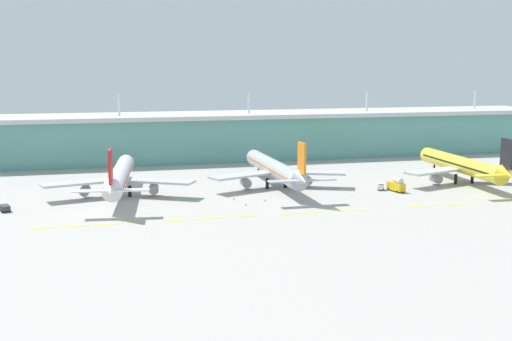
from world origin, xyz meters
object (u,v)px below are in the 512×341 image
at_px(airliner_center, 275,169).
at_px(safety_cone_left_wingtip, 234,198).
at_px(airliner_near_middle, 120,176).
at_px(safety_cone_nose_front, 265,200).
at_px(fuel_truck, 396,185).
at_px(safety_cone_right_wingtip, 246,204).
at_px(airliner_far_middle, 463,165).
at_px(pushback_tug, 5,208).
at_px(baggage_cart, 381,186).

height_order(airliner_center, safety_cone_left_wingtip, airliner_center).
xyz_separation_m(airliner_near_middle, safety_cone_nose_front, (43.22, -19.22, -6.10)).
xyz_separation_m(fuel_truck, safety_cone_nose_front, (-46.52, -4.42, -1.91)).
bearing_deg(safety_cone_right_wingtip, fuel_truck, 9.60).
xyz_separation_m(airliner_center, airliner_far_middle, (67.03, -8.43, -0.00)).
height_order(pushback_tug, fuel_truck, fuel_truck).
height_order(airliner_center, safety_cone_right_wingtip, airliner_center).
distance_m(airliner_center, pushback_tug, 87.86).
relative_size(fuel_truck, safety_cone_nose_front, 10.77).
bearing_deg(pushback_tug, safety_cone_nose_front, -3.39).
distance_m(airliner_center, airliner_far_middle, 67.56).
bearing_deg(pushback_tug, safety_cone_left_wingtip, 0.63).
bearing_deg(safety_cone_left_wingtip, baggage_cart, 3.34).
distance_m(airliner_far_middle, safety_cone_nose_front, 77.81).
bearing_deg(safety_cone_right_wingtip, airliner_center, 57.83).
xyz_separation_m(fuel_truck, safety_cone_right_wingtip, (-53.78, -9.10, -1.91)).
xyz_separation_m(airliner_near_middle, baggage_cart, (85.90, -10.92, -5.19)).
height_order(safety_cone_nose_front, safety_cone_right_wingtip, same).
distance_m(airliner_near_middle, safety_cone_left_wingtip, 37.61).
xyz_separation_m(pushback_tug, safety_cone_nose_front, (76.60, -4.54, -0.75)).
relative_size(safety_cone_nose_front, safety_cone_right_wingtip, 1.00).
relative_size(airliner_far_middle, pushback_tug, 12.93).
bearing_deg(airliner_center, safety_cone_nose_front, -113.32).
height_order(fuel_truck, safety_cone_left_wingtip, fuel_truck).
height_order(airliner_near_middle, airliner_center, same).
height_order(airliner_far_middle, safety_cone_nose_front, airliner_far_middle).
height_order(baggage_cart, safety_cone_right_wingtip, baggage_cart).
relative_size(airliner_center, safety_cone_right_wingtip, 96.44).
relative_size(airliner_near_middle, baggage_cart, 16.84).
height_order(airliner_center, baggage_cart, airliner_center).
bearing_deg(airliner_far_middle, safety_cone_right_wingtip, -167.84).
bearing_deg(pushback_tug, baggage_cart, 1.80).
height_order(airliner_near_middle, airliner_far_middle, same).
bearing_deg(safety_cone_left_wingtip, pushback_tug, -179.37).
bearing_deg(safety_cone_nose_front, baggage_cart, 11.00).
distance_m(baggage_cart, safety_cone_nose_front, 43.49).
bearing_deg(safety_cone_nose_front, safety_cone_right_wingtip, -147.18).
relative_size(airliner_center, pushback_tug, 13.74).
bearing_deg(fuel_truck, airliner_far_middle, 16.63).
distance_m(airliner_far_middle, pushback_tug, 153.37).
relative_size(airliner_near_middle, safety_cone_right_wingtip, 96.77).
bearing_deg(airliner_near_middle, airliner_center, 2.79).
relative_size(airliner_far_middle, safety_cone_right_wingtip, 90.71).
bearing_deg(safety_cone_nose_front, airliner_far_middle, 9.91).
height_order(airliner_far_middle, safety_cone_left_wingtip, airliner_far_middle).
distance_m(pushback_tug, fuel_truck, 123.13).
xyz_separation_m(fuel_truck, safety_cone_left_wingtip, (-55.35, 0.87, -1.91)).
relative_size(pushback_tug, safety_cone_left_wingtip, 7.02).
bearing_deg(baggage_cart, airliner_center, 157.96).
distance_m(airliner_far_middle, fuel_truck, 31.48).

